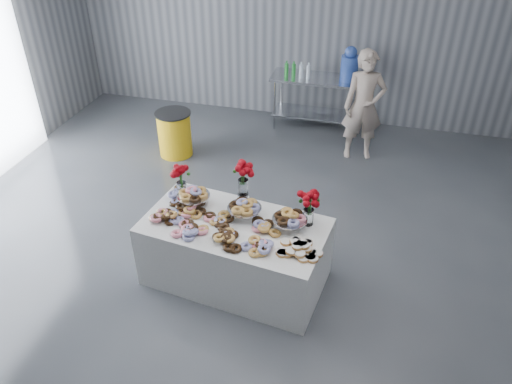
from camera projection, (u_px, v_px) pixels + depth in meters
ground at (227, 287)px, 5.45m from camera, size 9.00×9.00×0.00m
room_walls at (187, 43)px, 4.09m from camera, size 8.04×9.04×4.02m
display_table at (235, 252)px, 5.37m from camera, size 2.02×1.24×0.75m
prep_table at (316, 93)px, 8.33m from camera, size 1.50×0.60×0.90m
donut_mounds at (233, 224)px, 5.09m from camera, size 1.89×1.03×0.09m
cake_stand_left at (193, 194)px, 5.36m from camera, size 0.36×0.36×0.17m
cake_stand_mid at (244, 207)px, 5.18m from camera, size 0.36×0.36×0.17m
cake_stand_right at (290, 218)px, 5.02m from camera, size 0.36×0.36×0.17m
danish_pile at (299, 247)px, 4.77m from camera, size 0.48×0.48×0.11m
bouquet_left at (180, 174)px, 5.42m from camera, size 0.26×0.26×0.42m
bouquet_right at (310, 200)px, 5.00m from camera, size 0.26×0.26×0.42m
bouquet_center at (243, 176)px, 5.23m from camera, size 0.26×0.26×0.57m
water_jug at (350, 65)px, 7.93m from camera, size 0.28×0.28×0.55m
drink_bottles at (297, 70)px, 8.08m from camera, size 0.54×0.08×0.27m
person at (364, 106)px, 7.38m from camera, size 0.68×0.52×1.67m
trash_barrel at (175, 134)px, 7.69m from camera, size 0.55×0.55×0.71m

